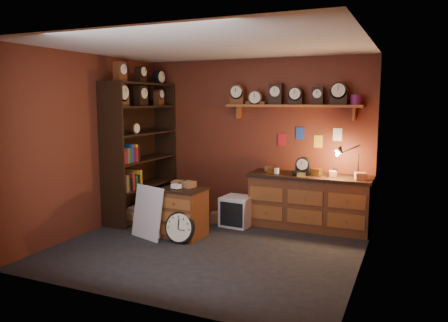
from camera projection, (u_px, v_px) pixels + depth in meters
floor at (209, 247)px, 6.02m from camera, size 4.00×4.00×0.00m
room_shell at (215, 122)px, 5.86m from camera, size 4.02×3.62×2.71m
shelving_unit at (139, 145)px, 7.45m from camera, size 0.47×1.60×2.58m
workbench at (309, 198)px, 6.88m from camera, size 1.91×0.66×1.36m
low_cabinet at (183, 210)px, 6.44m from camera, size 0.67×0.58×0.82m
big_round_clock at (180, 228)px, 6.18m from camera, size 0.45×0.16×0.45m
white_panel at (148, 237)px, 6.44m from camera, size 0.61×0.34×0.78m
mini_fridge at (237, 211)px, 7.03m from camera, size 0.49×0.51×0.47m
floor_box_a at (194, 224)px, 6.85m from camera, size 0.25×0.21×0.14m
floor_box_b at (155, 234)px, 6.44m from camera, size 0.26×0.28×0.11m
floor_box_c at (218, 217)px, 7.23m from camera, size 0.26×0.23×0.17m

